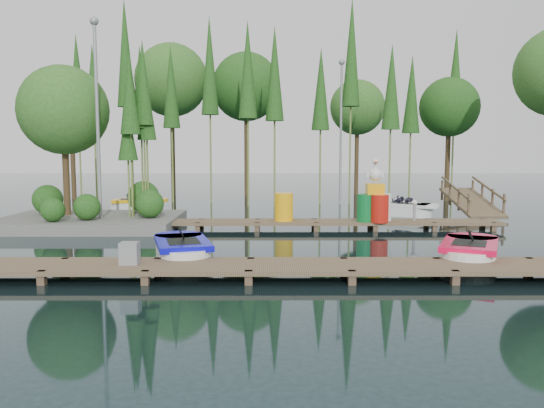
{
  "coord_description": "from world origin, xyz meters",
  "views": [
    {
      "loc": [
        0.46,
        -15.92,
        2.83
      ],
      "look_at": [
        0.5,
        0.5,
        1.1
      ],
      "focal_mm": 35.0,
      "sensor_mm": 36.0,
      "label": 1
    }
  ],
  "objects_px": {
    "boat_blue": "(182,252)",
    "utility_cabinet": "(130,253)",
    "boat_red": "(470,254)",
    "drum_cluster": "(376,203)",
    "island": "(83,138)",
    "yellow_barrel": "(284,207)",
    "boat_yellow_far": "(137,205)"
  },
  "relations": [
    {
      "from": "boat_blue",
      "to": "boat_yellow_far",
      "type": "xyz_separation_m",
      "value": [
        -3.85,
        10.86,
        0.01
      ]
    },
    {
      "from": "yellow_barrel",
      "to": "drum_cluster",
      "type": "bearing_deg",
      "value": -2.84
    },
    {
      "from": "drum_cluster",
      "to": "utility_cabinet",
      "type": "bearing_deg",
      "value": -134.56
    },
    {
      "from": "island",
      "to": "boat_blue",
      "type": "height_order",
      "value": "island"
    },
    {
      "from": "utility_cabinet",
      "to": "drum_cluster",
      "type": "height_order",
      "value": "drum_cluster"
    },
    {
      "from": "boat_yellow_far",
      "to": "drum_cluster",
      "type": "xyz_separation_m",
      "value": [
        9.7,
        -5.58,
        0.66
      ]
    },
    {
      "from": "island",
      "to": "drum_cluster",
      "type": "distance_m",
      "value": 10.69
    },
    {
      "from": "island",
      "to": "boat_red",
      "type": "bearing_deg",
      "value": -29.24
    },
    {
      "from": "island",
      "to": "drum_cluster",
      "type": "bearing_deg",
      "value": -5.21
    },
    {
      "from": "utility_cabinet",
      "to": "drum_cluster",
      "type": "relative_size",
      "value": 0.22
    },
    {
      "from": "boat_blue",
      "to": "boat_yellow_far",
      "type": "distance_m",
      "value": 11.52
    },
    {
      "from": "boat_blue",
      "to": "boat_red",
      "type": "relative_size",
      "value": 0.99
    },
    {
      "from": "boat_blue",
      "to": "utility_cabinet",
      "type": "xyz_separation_m",
      "value": [
        -0.89,
        -1.56,
        0.28
      ]
    },
    {
      "from": "boat_yellow_far",
      "to": "utility_cabinet",
      "type": "relative_size",
      "value": 5.68
    },
    {
      "from": "utility_cabinet",
      "to": "drum_cluster",
      "type": "distance_m",
      "value": 9.61
    },
    {
      "from": "boat_blue",
      "to": "drum_cluster",
      "type": "xyz_separation_m",
      "value": [
        5.85,
        5.29,
        0.67
      ]
    },
    {
      "from": "boat_blue",
      "to": "utility_cabinet",
      "type": "bearing_deg",
      "value": -135.63
    },
    {
      "from": "yellow_barrel",
      "to": "boat_yellow_far",
      "type": "bearing_deg",
      "value": 140.24
    },
    {
      "from": "island",
      "to": "boat_yellow_far",
      "type": "xyz_separation_m",
      "value": [
        0.71,
        4.63,
        -2.91
      ]
    },
    {
      "from": "boat_red",
      "to": "yellow_barrel",
      "type": "bearing_deg",
      "value": 151.84
    },
    {
      "from": "island",
      "to": "boat_blue",
      "type": "distance_m",
      "value": 8.25
    },
    {
      "from": "island",
      "to": "utility_cabinet",
      "type": "bearing_deg",
      "value": -64.8
    },
    {
      "from": "utility_cabinet",
      "to": "boat_red",
      "type": "bearing_deg",
      "value": 9.21
    },
    {
      "from": "boat_yellow_far",
      "to": "yellow_barrel",
      "type": "distance_m",
      "value": 8.49
    },
    {
      "from": "island",
      "to": "yellow_barrel",
      "type": "bearing_deg",
      "value": -6.25
    },
    {
      "from": "island",
      "to": "utility_cabinet",
      "type": "height_order",
      "value": "island"
    },
    {
      "from": "island",
      "to": "yellow_barrel",
      "type": "relative_size",
      "value": 6.92
    },
    {
      "from": "island",
      "to": "boat_yellow_far",
      "type": "relative_size",
      "value": 2.45
    },
    {
      "from": "boat_red",
      "to": "boat_blue",
      "type": "bearing_deg",
      "value": -157.93
    },
    {
      "from": "boat_blue",
      "to": "island",
      "type": "bearing_deg",
      "value": 110.34
    },
    {
      "from": "boat_yellow_far",
      "to": "boat_red",
      "type": "bearing_deg",
      "value": -34.38
    },
    {
      "from": "drum_cluster",
      "to": "yellow_barrel",
      "type": "bearing_deg",
      "value": 177.16
    }
  ]
}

